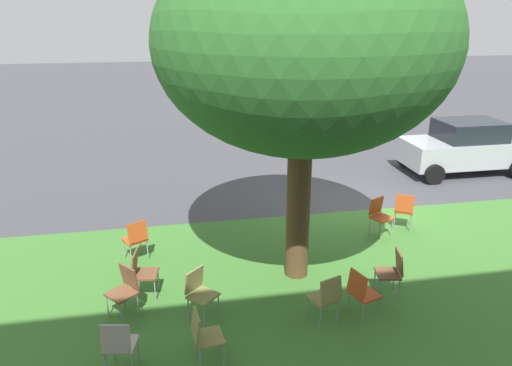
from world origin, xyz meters
The scene contains 15 objects.
ground centered at (0.00, 0.00, 0.00)m, with size 80.00×80.00×0.00m, color #424247.
grass_verge centered at (0.00, 3.20, 0.00)m, with size 48.00×6.00×0.01m, color #3D752D.
street_tree centered at (2.48, 2.87, 4.28)m, with size 4.95×4.95×6.13m.
chair_0 centered at (4.43, 5.03, 0.52)m, with size 0.47×0.47×0.88m.
chair_1 centered at (5.37, 3.10, 0.52)m, with size 0.48×0.47×0.88m.
chair_2 centered at (4.41, 3.92, 0.52)m, with size 0.59×0.59×0.88m.
chair_3 centered at (5.54, 1.77, 0.52)m, with size 0.56×0.56×0.88m.
chair_4 centered at (5.59, 5.01, 0.52)m, with size 0.49×0.49×0.88m.
chair_5 centered at (2.42, 4.44, 0.52)m, with size 0.53×0.54×0.88m.
chair_6 centered at (1.02, 3.88, 0.52)m, with size 0.50×0.49×0.88m.
chair_7 centered at (0.21, 1.56, 0.52)m, with size 0.55×0.56×0.88m.
chair_8 centered at (-0.49, 1.38, 0.52)m, with size 0.57×0.57×0.88m.
chair_9 centered at (5.62, 3.62, 0.52)m, with size 0.59×0.59×0.88m.
chair_10 centered at (1.82, 4.42, 0.52)m, with size 0.53×0.52×0.88m.
parked_car centered at (-4.26, -2.14, 0.84)m, with size 3.70×1.92×1.65m.
Camera 1 is at (4.69, 10.50, 4.78)m, focal length 32.70 mm.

